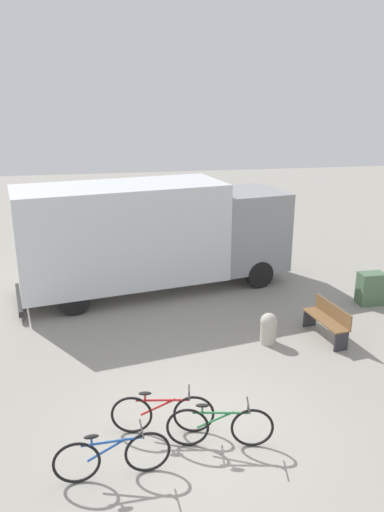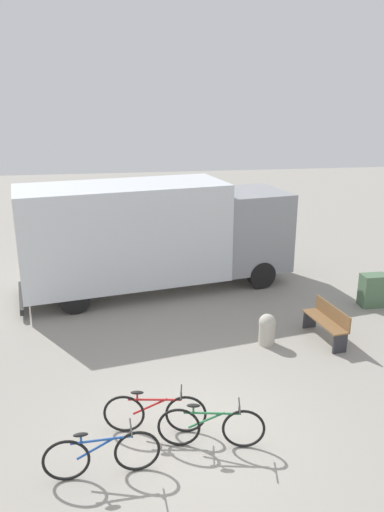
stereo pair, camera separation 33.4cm
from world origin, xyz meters
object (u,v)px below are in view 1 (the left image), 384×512
Objects in this scene: bicycle_middle at (162,413)px; bollard_near_bench at (269,327)px; bicycle_near at (112,456)px; bicycle_far at (220,426)px; utility_box at (371,288)px; delivery_truck at (152,233)px; park_bench at (328,320)px.

bollard_near_bench is at bearing 53.86° from bicycle_middle.
bicycle_near and bicycle_middle have the same top height.
bicycle_near is 1.77m from bicycle_far.
bicycle_middle is at bearing -144.91° from utility_box.
bicycle_near is at bearing -135.22° from bollard_near_bench.
delivery_truck is 5.51× the size of park_bench.
utility_box is at bearing 53.31° from bicycle_far.
bicycle_far is (1.72, 0.38, 0.00)m from bicycle_near.
park_bench is (3.67, -3.84, -1.25)m from delivery_truck.
park_bench is 0.85× the size of bicycle_far.
delivery_truck reaches higher than utility_box.
bollard_near_bench is at bearing -154.34° from utility_box.
bicycle_middle is (-0.57, -6.59, -1.33)m from delivery_truck.
delivery_truck reaches higher than bollard_near_bench.
delivery_truck reaches higher than bicycle_near.
bicycle_middle is (-4.25, -2.75, -0.09)m from park_bench.
utility_box is (7.14, 5.30, 0.07)m from bicycle_near.
park_bench is at bearing 54.95° from bicycle_far.
bollard_near_bench is 0.83× the size of utility_box.
park_bench reaches higher than bicycle_far.
bicycle_middle is 7.67m from utility_box.
park_bench is 4.70m from bicycle_far.
bicycle_near and bicycle_far have the same top height.
park_bench is 2.62m from utility_box.
delivery_truck is 5.46m from park_bench.
bollard_near_bench is (1.94, 3.25, 0.02)m from bicycle_far.
bollard_near_bench is at bearing 70.25° from bicycle_far.
bicycle_middle is at bearing 160.38° from bicycle_far.
park_bench is at bearing 33.15° from bicycle_near.
delivery_truck is at bearing 94.51° from bicycle_middle.
bicycle_middle is 3.92m from bollard_near_bench.
delivery_truck is 6.23m from utility_box.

